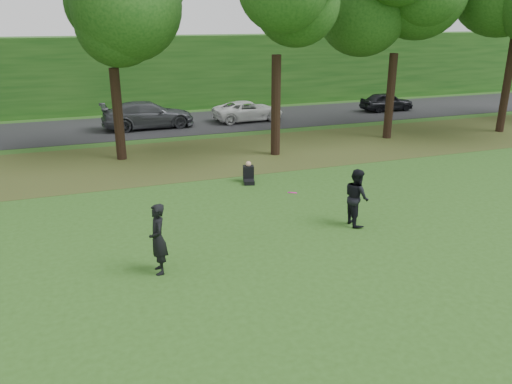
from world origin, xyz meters
TOP-DOWN VIEW (x-y plane):
  - ground at (0.00, 0.00)m, footprint 120.00×120.00m
  - leaf_litter at (0.00, 13.00)m, footprint 60.00×7.00m
  - street at (0.00, 21.00)m, footprint 70.00×7.00m
  - far_hedge at (0.00, 27.00)m, footprint 70.00×3.00m
  - player_left at (-3.09, 2.43)m, footprint 0.45×0.68m
  - player_right at (3.25, 3.54)m, footprint 0.74×0.92m
  - parked_cars at (-1.26, 20.30)m, footprint 36.34×2.70m
  - frisbee at (0.88, 3.13)m, footprint 0.32×0.30m
  - seated_person at (1.44, 8.72)m, footprint 0.57×0.81m

SIDE VIEW (x-z plane):
  - ground at x=0.00m, z-range 0.00..0.00m
  - leaf_litter at x=0.00m, z-range 0.00..0.01m
  - street at x=0.00m, z-range 0.00..0.02m
  - seated_person at x=1.44m, z-range -0.10..0.73m
  - parked_cars at x=-1.26m, z-range -0.07..1.48m
  - player_right at x=3.25m, z-range 0.00..1.82m
  - player_left at x=-3.09m, z-range 0.00..1.86m
  - frisbee at x=0.88m, z-range 1.38..1.55m
  - far_hedge at x=0.00m, z-range 0.00..5.00m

